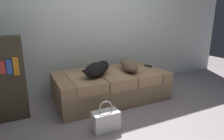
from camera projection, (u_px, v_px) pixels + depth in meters
ground_plane at (151, 132)px, 2.24m from camera, size 10.00×10.00×0.00m
back_wall at (95, 14)px, 3.45m from camera, size 6.40×0.10×2.80m
couch at (111, 86)px, 3.16m from camera, size 1.80×0.95×0.46m
dog_dark at (97, 69)px, 2.87m from camera, size 0.57×0.51×0.22m
dog_tan at (129, 65)px, 3.14m from camera, size 0.31×0.59×0.20m
tv_remote at (148, 66)px, 3.48m from camera, size 0.07×0.16×0.02m
handbag at (106, 120)px, 2.27m from camera, size 0.32×0.18×0.38m
bookshelf at (2, 79)px, 2.44m from camera, size 0.56×0.30×1.10m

